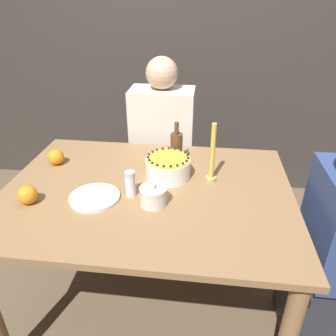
# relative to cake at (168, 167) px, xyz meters

# --- Properties ---
(ground_plane) EXTENTS (12.00, 12.00, 0.00)m
(ground_plane) POSITION_rel_cake_xyz_m (-0.08, -0.13, -0.81)
(ground_plane) COLOR brown
(wall_behind) EXTENTS (8.00, 0.05, 2.60)m
(wall_behind) POSITION_rel_cake_xyz_m (-0.08, 1.27, 0.49)
(wall_behind) COLOR #38332D
(wall_behind) RESTS_ON ground_plane
(dining_table) EXTENTS (1.34, 1.00, 0.76)m
(dining_table) POSITION_rel_cake_xyz_m (-0.08, -0.13, -0.17)
(dining_table) COLOR #936D47
(dining_table) RESTS_ON ground_plane
(cake) EXTENTS (0.22, 0.22, 0.12)m
(cake) POSITION_rel_cake_xyz_m (0.00, 0.00, 0.00)
(cake) COLOR white
(cake) RESTS_ON dining_table
(sugar_bowl) EXTENTS (0.12, 0.12, 0.11)m
(sugar_bowl) POSITION_rel_cake_xyz_m (-0.03, -0.24, -0.01)
(sugar_bowl) COLOR silver
(sugar_bowl) RESTS_ON dining_table
(sugar_shaker) EXTENTS (0.05, 0.05, 0.12)m
(sugar_shaker) POSITION_rel_cake_xyz_m (-0.15, -0.19, 0.01)
(sugar_shaker) COLOR white
(sugar_shaker) RESTS_ON dining_table
(plate_stack) EXTENTS (0.22, 0.22, 0.02)m
(plate_stack) POSITION_rel_cake_xyz_m (-0.30, -0.24, -0.04)
(plate_stack) COLOR silver
(plate_stack) RESTS_ON dining_table
(candle) EXTENTS (0.05, 0.05, 0.29)m
(candle) POSITION_rel_cake_xyz_m (0.21, -0.01, 0.07)
(candle) COLOR tan
(candle) RESTS_ON dining_table
(bottle) EXTENTS (0.06, 0.06, 0.23)m
(bottle) POSITION_rel_cake_xyz_m (0.02, 0.16, 0.03)
(bottle) COLOR brown
(bottle) RESTS_ON dining_table
(orange_fruit_0) EXTENTS (0.08, 0.08, 0.08)m
(orange_fruit_0) POSITION_rel_cake_xyz_m (-0.60, 0.06, -0.01)
(orange_fruit_0) COLOR orange
(orange_fruit_0) RESTS_ON dining_table
(orange_fruit_1) EXTENTS (0.08, 0.08, 0.08)m
(orange_fruit_1) POSITION_rel_cake_xyz_m (-0.57, -0.30, -0.01)
(orange_fruit_1) COLOR orange
(orange_fruit_1) RESTS_ON dining_table
(person_man_blue_shirt) EXTENTS (0.40, 0.34, 1.24)m
(person_man_blue_shirt) POSITION_rel_cake_xyz_m (-0.11, 0.57, -0.28)
(person_man_blue_shirt) COLOR #2D2D38
(person_man_blue_shirt) RESTS_ON ground_plane
(person_woman_floral) EXTENTS (0.34, 0.40, 1.12)m
(person_woman_floral) POSITION_rel_cake_xyz_m (0.79, -0.18, -0.33)
(person_woman_floral) COLOR #2D2D38
(person_woman_floral) RESTS_ON ground_plane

